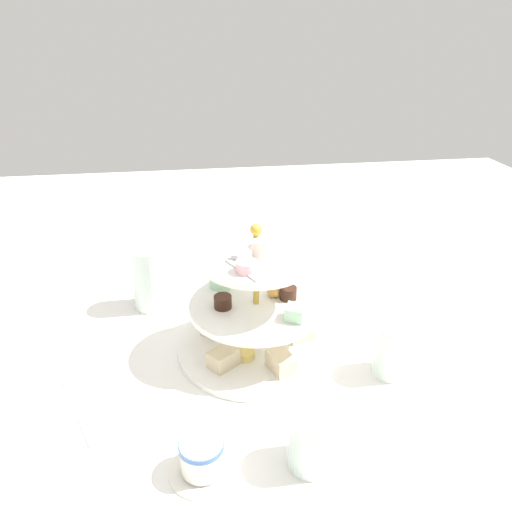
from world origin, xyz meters
TOP-DOWN VIEW (x-y plane):
  - ground_plane at (0.00, 0.00)m, footprint 2.40×2.40m
  - tiered_serving_stand at (0.00, 0.00)m, footprint 0.28×0.28m
  - water_glass_tall_right at (-0.17, -0.19)m, footprint 0.07×0.07m
  - water_glass_short_left at (0.26, 0.04)m, footprint 0.06×0.06m
  - teacup_with_saucer at (0.25, -0.11)m, footprint 0.09×0.09m
  - butter_knife_left at (-0.26, 0.16)m, footprint 0.11×0.15m
  - butter_knife_right at (0.11, -0.29)m, footprint 0.16×0.08m
  - water_glass_mid_back at (0.10, 0.21)m, footprint 0.06×0.06m

SIDE VIEW (x-z plane):
  - ground_plane at x=0.00m, z-range 0.00..0.00m
  - butter_knife_left at x=-0.26m, z-range 0.00..0.00m
  - butter_knife_right at x=0.11m, z-range 0.00..0.00m
  - teacup_with_saucer at x=0.25m, z-range 0.00..0.05m
  - water_glass_short_left at x=0.26m, z-range 0.00..0.08m
  - water_glass_mid_back at x=0.10m, z-range 0.00..0.09m
  - water_glass_tall_right at x=-0.17m, z-range 0.00..0.13m
  - tiered_serving_stand at x=0.00m, z-range -0.05..0.19m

